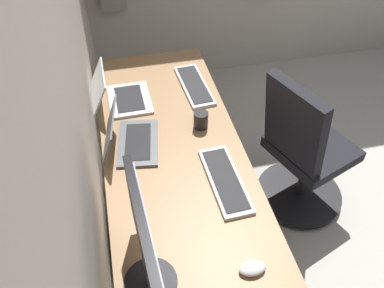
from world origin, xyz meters
TOP-DOWN VIEW (x-y plane):
  - wall_back at (0.00, 1.96)m, footprint 4.45×0.10m
  - desk at (0.01, 1.54)m, footprint 2.24×0.69m
  - drawer_pedestal at (-0.17, 1.57)m, footprint 0.40×0.51m
  - monitor_primary at (-0.45, 1.75)m, footprint 0.56×0.20m
  - laptop_leftmost at (0.66, 1.78)m, footprint 0.31×0.34m
  - laptop_left at (0.31, 1.76)m, footprint 0.37×0.31m
  - keyboard_main at (0.71, 1.32)m, footprint 0.43×0.17m
  - keyboard_spare at (-0.04, 1.35)m, footprint 0.42×0.16m
  - mouse_main at (-0.49, 1.37)m, footprint 0.06×0.10m
  - coffee_mug at (0.36, 1.37)m, footprint 0.12×0.08m
  - office_chair at (0.29, 0.76)m, footprint 0.56×0.61m

SIDE VIEW (x-z plane):
  - drawer_pedestal at x=-0.17m, z-range 0.00..0.69m
  - office_chair at x=0.29m, z-range -0.03..0.94m
  - desk at x=0.01m, z-range 0.30..1.03m
  - keyboard_main at x=0.71m, z-range 0.73..0.75m
  - keyboard_spare at x=-0.04m, z-range 0.73..0.75m
  - mouse_main at x=-0.49m, z-range 0.73..0.76m
  - laptop_left at x=0.31m, z-range 0.68..0.87m
  - coffee_mug at x=0.36m, z-range 0.73..0.82m
  - laptop_leftmost at x=0.66m, z-range 0.67..0.89m
  - monitor_primary at x=-0.45m, z-range 0.76..1.17m
  - wall_back at x=0.00m, z-range 0.00..2.60m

